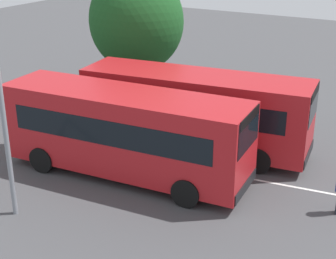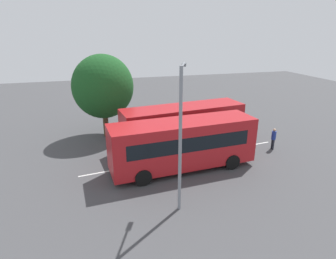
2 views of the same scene
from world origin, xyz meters
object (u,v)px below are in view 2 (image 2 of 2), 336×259
Objects in this scene: bus_far_left at (184,143)px; pedestrian at (274,137)px; street_lamp at (181,130)px; depot_tree at (103,87)px; bus_center_left at (183,125)px.

bus_far_left is 5.75× the size of pedestrian.
pedestrian is 0.23× the size of street_lamp.
depot_tree is at bearing -29.39° from pedestrian.
depot_tree is at bearing 115.92° from bus_far_left.
street_lamp is (-1.50, -3.86, 2.33)m from bus_far_left.
pedestrian is at bearing -26.51° from bus_center_left.
depot_tree is at bearing 36.43° from street_lamp.
bus_far_left is 3.56m from bus_center_left.
bus_center_left is 7.25m from depot_tree.
depot_tree is (-11.80, 6.33, 3.22)m from pedestrian.
street_lamp is 11.67m from depot_tree.
depot_tree reaches higher than pedestrian.
street_lamp is 1.05× the size of depot_tree.
depot_tree is (-2.84, 11.32, 0.08)m from street_lamp.
bus_center_left is 8.04m from street_lamp.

